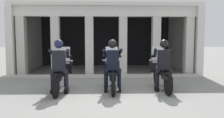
# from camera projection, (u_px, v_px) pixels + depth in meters

# --- Properties ---
(ground_plane) EXTENTS (80.00, 80.00, 0.00)m
(ground_plane) POSITION_uv_depth(u_px,v_px,m) (110.00, 76.00, 9.84)
(ground_plane) COLOR gray
(station_building) EXTENTS (8.42, 4.75, 3.18)m
(station_building) POSITION_uv_depth(u_px,v_px,m) (106.00, 32.00, 12.03)
(station_building) COLOR black
(station_building) RESTS_ON ground
(kerb_strip) EXTENTS (7.92, 0.24, 0.12)m
(kerb_strip) POSITION_uv_depth(u_px,v_px,m) (106.00, 76.00, 9.41)
(kerb_strip) COLOR #B7B5AD
(kerb_strip) RESTS_ON ground
(motorcycle_left) EXTENTS (0.62, 2.04, 1.35)m
(motorcycle_left) POSITION_uv_depth(u_px,v_px,m) (61.00, 75.00, 6.85)
(motorcycle_left) COLOR black
(motorcycle_left) RESTS_ON ground
(police_officer_left) EXTENTS (0.63, 0.61, 1.58)m
(police_officer_left) POSITION_uv_depth(u_px,v_px,m) (59.00, 62.00, 6.53)
(police_officer_left) COLOR black
(police_officer_left) RESTS_ON ground
(motorcycle_center) EXTENTS (0.62, 2.04, 1.35)m
(motorcycle_center) POSITION_uv_depth(u_px,v_px,m) (112.00, 74.00, 7.04)
(motorcycle_center) COLOR black
(motorcycle_center) RESTS_ON ground
(police_officer_center) EXTENTS (0.63, 0.61, 1.58)m
(police_officer_center) POSITION_uv_depth(u_px,v_px,m) (112.00, 61.00, 6.72)
(police_officer_center) COLOR black
(police_officer_center) RESTS_ON ground
(motorcycle_right) EXTENTS (0.62, 2.04, 1.35)m
(motorcycle_right) POSITION_uv_depth(u_px,v_px,m) (161.00, 74.00, 7.13)
(motorcycle_right) COLOR black
(motorcycle_right) RESTS_ON ground
(police_officer_right) EXTENTS (0.63, 0.61, 1.58)m
(police_officer_right) POSITION_uv_depth(u_px,v_px,m) (164.00, 61.00, 6.81)
(police_officer_right) COLOR black
(police_officer_right) RESTS_ON ground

